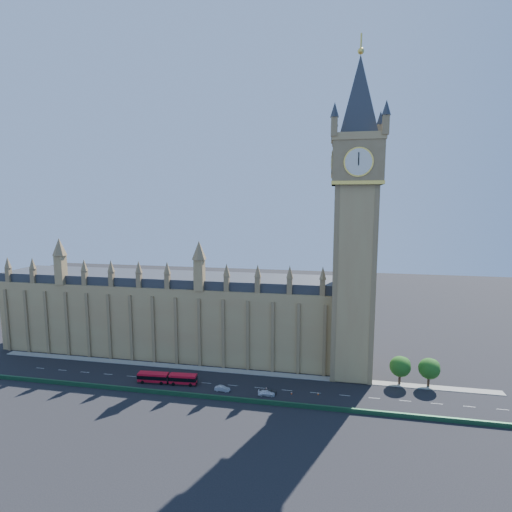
% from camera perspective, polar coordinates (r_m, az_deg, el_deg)
% --- Properties ---
extents(ground, '(400.00, 400.00, 0.00)m').
position_cam_1_polar(ground, '(123.72, -5.24, -17.78)').
color(ground, black).
rests_on(ground, ground).
extents(palace_westminster, '(120.00, 20.00, 28.00)m').
position_cam_1_polar(palace_westminster, '(146.35, -12.41, -8.03)').
color(palace_westminster, '#A37E4F').
rests_on(palace_westminster, ground).
extents(elizabeth_tower, '(20.59, 20.59, 105.00)m').
position_cam_1_polar(elizabeth_tower, '(121.19, 14.08, 8.14)').
color(elizabeth_tower, '#A37E4F').
rests_on(elizabeth_tower, ground).
extents(bridge_parapet, '(160.00, 0.60, 1.20)m').
position_cam_1_polar(bridge_parapet, '(115.75, -6.56, -19.37)').
color(bridge_parapet, '#1E4C2D').
rests_on(bridge_parapet, ground).
extents(kerb_north, '(160.00, 3.00, 0.16)m').
position_cam_1_polar(kerb_north, '(131.99, -4.05, -16.02)').
color(kerb_north, gray).
rests_on(kerb_north, ground).
extents(tree_east_near, '(6.00, 6.00, 8.50)m').
position_cam_1_polar(tree_east_near, '(128.15, 20.00, -14.54)').
color(tree_east_near, '#382619').
rests_on(tree_east_near, ground).
extents(tree_east_far, '(6.00, 6.00, 8.50)m').
position_cam_1_polar(tree_east_far, '(129.67, 23.60, -14.46)').
color(tree_east_far, '#382619').
rests_on(tree_east_far, ground).
extents(red_bus, '(17.80, 3.80, 3.00)m').
position_cam_1_polar(red_bus, '(125.87, -12.56, -16.68)').
color(red_bus, red).
rests_on(red_bus, ground).
extents(car_grey, '(3.88, 1.78, 1.29)m').
position_cam_1_polar(car_grey, '(117.83, 1.95, -18.77)').
color(car_grey, '#3F4247').
rests_on(car_grey, ground).
extents(car_silver, '(4.45, 1.77, 1.44)m').
position_cam_1_polar(car_silver, '(119.49, -4.83, -18.36)').
color(car_silver, '#AAACB2').
rests_on(car_silver, ground).
extents(car_white, '(4.87, 2.39, 1.36)m').
position_cam_1_polar(car_white, '(116.85, 1.50, -18.99)').
color(car_white, white).
rests_on(car_white, ground).
extents(cone_a, '(0.53, 0.53, 0.68)m').
position_cam_1_polar(cone_a, '(118.60, 8.88, -18.85)').
color(cone_a, black).
rests_on(cone_a, ground).
extents(cone_b, '(0.53, 0.53, 0.72)m').
position_cam_1_polar(cone_b, '(120.05, 1.49, -18.40)').
color(cone_b, black).
rests_on(cone_b, ground).
extents(cone_c, '(0.54, 0.54, 0.66)m').
position_cam_1_polar(cone_c, '(118.10, 5.10, -18.91)').
color(cone_c, black).
rests_on(cone_c, ground).
extents(cone_d, '(0.60, 0.60, 0.74)m').
position_cam_1_polar(cone_d, '(117.22, 2.57, -19.08)').
color(cone_d, black).
rests_on(cone_d, ground).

